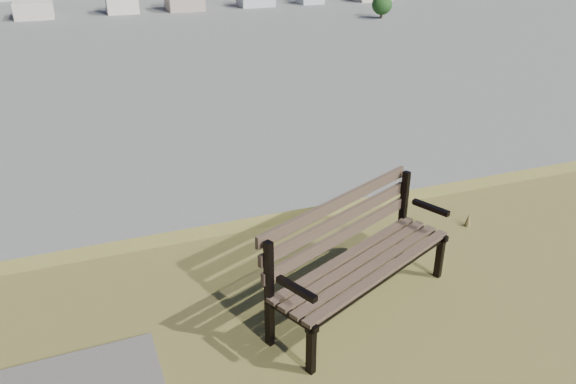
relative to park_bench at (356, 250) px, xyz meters
name	(u,v)px	position (x,y,z in m)	size (l,w,h in m)	color
park_bench	(356,250)	(0.00, 0.00, 0.00)	(2.07, 1.41, 1.04)	#473729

